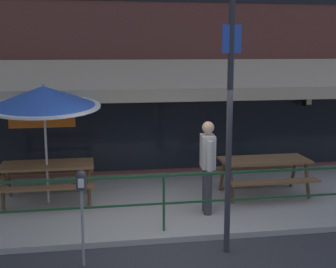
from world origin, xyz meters
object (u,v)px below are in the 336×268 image
object	(u,v)px
pedestrian_walking	(208,162)
parking_meter_far	(81,189)
picnic_table_left	(48,172)
picnic_table_centre	(264,166)
patio_umbrella_left	(44,97)
street_sign_pole	(230,104)

from	to	relation	value
pedestrian_walking	parking_meter_far	distance (m)	2.76
pedestrian_walking	parking_meter_far	world-z (taller)	pedestrian_walking
picnic_table_left	picnic_table_centre	bearing A→B (deg)	-4.15
picnic_table_left	patio_umbrella_left	world-z (taller)	patio_umbrella_left
picnic_table_left	picnic_table_centre	distance (m)	4.38
picnic_table_centre	patio_umbrella_left	xyz separation A→B (m)	(-4.37, 0.23, 1.47)
picnic_table_left	parking_meter_far	bearing A→B (deg)	-75.74
patio_umbrella_left	pedestrian_walking	size ratio (longest dim) A/B	1.40
picnic_table_left	street_sign_pole	distance (m)	4.23
patio_umbrella_left	picnic_table_left	bearing A→B (deg)	90.00
picnic_table_centre	pedestrian_walking	xyz separation A→B (m)	(-1.43, -0.86, 0.35)
picnic_table_centre	street_sign_pole	size ratio (longest dim) A/B	0.40
pedestrian_walking	street_sign_pole	bearing A→B (deg)	-92.48
patio_umbrella_left	parking_meter_far	xyz separation A→B (m)	(0.71, -2.70, -1.03)
picnic_table_left	parking_meter_far	world-z (taller)	parking_meter_far
parking_meter_far	pedestrian_walking	bearing A→B (deg)	35.78
street_sign_pole	parking_meter_far	bearing A→B (deg)	-176.81
picnic_table_left	parking_meter_far	xyz separation A→B (m)	(0.71, -2.79, 0.44)
street_sign_pole	picnic_table_centre	bearing A→B (deg)	57.54
picnic_table_centre	pedestrian_walking	size ratio (longest dim) A/B	1.05
patio_umbrella_left	pedestrian_walking	world-z (taller)	patio_umbrella_left
parking_meter_far	street_sign_pole	distance (m)	2.46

